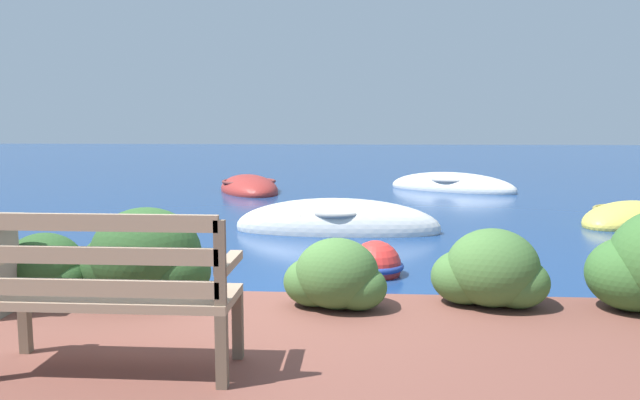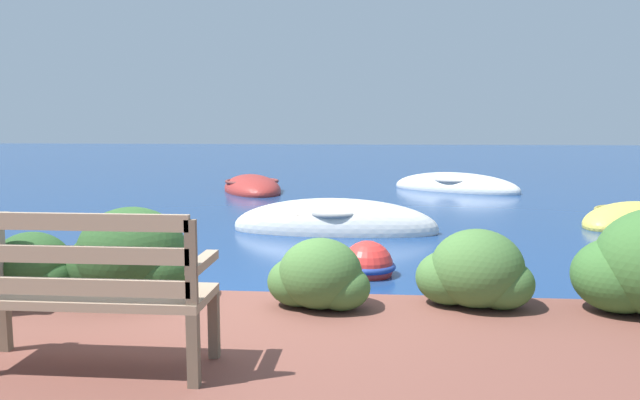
{
  "view_description": "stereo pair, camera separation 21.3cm",
  "coord_description": "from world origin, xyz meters",
  "views": [
    {
      "loc": [
        0.92,
        -4.99,
        1.62
      ],
      "look_at": [
        0.17,
        5.93,
        0.24
      ],
      "focal_mm": 35.0,
      "sensor_mm": 36.0,
      "label": 1
    },
    {
      "loc": [
        1.14,
        -4.97,
        1.62
      ],
      "look_at": [
        0.17,
        5.93,
        0.24
      ],
      "focal_mm": 35.0,
      "sensor_mm": 36.0,
      "label": 2
    }
  ],
  "objects": [
    {
      "name": "hedge_clump_left",
      "position": [
        -1.59,
        -0.33,
        0.45
      ],
      "size": [
        0.78,
        0.56,
        0.53
      ],
      "color": "#284C23",
      "rests_on": "patio_terrace"
    },
    {
      "name": "rowboat_nearest",
      "position": [
        0.56,
        4.09,
        0.07
      ],
      "size": [
        3.07,
        1.06,
        0.87
      ],
      "rotation": [
        0.0,
        0.0,
        3.1
      ],
      "color": "silver",
      "rests_on": "ground_plane"
    },
    {
      "name": "rowboat_far",
      "position": [
        -1.72,
        9.33,
        0.06
      ],
      "size": [
        2.13,
        2.92,
        0.68
      ],
      "rotation": [
        0.0,
        0.0,
        1.95
      ],
      "color": "#9E2D28",
      "rests_on": "ground_plane"
    },
    {
      "name": "hedge_clump_centre",
      "position": [
        -0.78,
        -0.28,
        0.54
      ],
      "size": [
        1.08,
        0.78,
        0.74
      ],
      "color": "#284C23",
      "rests_on": "patio_terrace"
    },
    {
      "name": "park_bench",
      "position": [
        -0.46,
        -1.73,
        0.7
      ],
      "size": [
        1.38,
        0.48,
        0.93
      ],
      "rotation": [
        0.0,
        0.0,
        0.02
      ],
      "color": "brown",
      "rests_on": "patio_terrace"
    },
    {
      "name": "rowboat_outer",
      "position": [
        3.05,
        9.92,
        0.06
      ],
      "size": [
        3.25,
        2.49,
        0.75
      ],
      "rotation": [
        0.0,
        0.0,
        5.77
      ],
      "color": "silver",
      "rests_on": "ground_plane"
    },
    {
      "name": "hedge_clump_right",
      "position": [
        0.73,
        -0.41,
        0.45
      ],
      "size": [
        0.79,
        0.57,
        0.54
      ],
      "color": "#426B33",
      "rests_on": "patio_terrace"
    },
    {
      "name": "hedge_clump_far_right",
      "position": [
        1.9,
        -0.27,
        0.48
      ],
      "size": [
        0.88,
        0.63,
        0.6
      ],
      "color": "#426B33",
      "rests_on": "patio_terrace"
    },
    {
      "name": "rowboat_mid",
      "position": [
        5.19,
        5.22,
        0.06
      ],
      "size": [
        2.33,
        2.28,
        0.61
      ],
      "rotation": [
        0.0,
        0.0,
        3.89
      ],
      "color": "#DBC64C",
      "rests_on": "ground_plane"
    },
    {
      "name": "ground_plane",
      "position": [
        0.0,
        0.0,
        0.0
      ],
      "size": [
        80.0,
        80.0,
        0.0
      ],
      "color": "navy"
    },
    {
      "name": "mooring_buoy",
      "position": [
        1.07,
        1.52,
        0.1
      ],
      "size": [
        0.6,
        0.6,
        0.55
      ],
      "color": "red",
      "rests_on": "ground_plane"
    }
  ]
}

